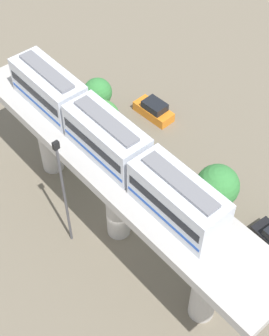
{
  "coord_description": "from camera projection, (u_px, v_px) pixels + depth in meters",
  "views": [
    {
      "loc": [
        14.19,
        18.36,
        34.21
      ],
      "look_at": [
        -2.5,
        -0.92,
        5.18
      ],
      "focal_mm": 53.05,
      "sensor_mm": 36.0,
      "label": 1
    }
  ],
  "objects": [
    {
      "name": "parked_car_orange",
      "position": [
        154.0,
        110.0,
        49.66
      ],
      "size": [
        2.01,
        4.29,
        1.76
      ],
      "rotation": [
        0.0,
        0.0,
        0.05
      ],
      "color": "orange",
      "rests_on": "ground"
    },
    {
      "name": "train",
      "position": [
        107.0,
        138.0,
        33.81
      ],
      "size": [
        2.64,
        20.5,
        3.24
      ],
      "color": "silver",
      "rests_on": "viaduct"
    },
    {
      "name": "tree_mid_lot",
      "position": [
        217.0,
        186.0,
        38.97
      ],
      "size": [
        3.51,
        3.51,
        5.77
      ],
      "color": "brown",
      "rests_on": "ground"
    },
    {
      "name": "tree_near_viaduct",
      "position": [
        102.0,
        118.0,
        44.57
      ],
      "size": [
        3.31,
        3.31,
        5.38
      ],
      "color": "brown",
      "rests_on": "ground"
    },
    {
      "name": "signal_post",
      "position": [
        64.0,
        191.0,
        35.87
      ],
      "size": [
        0.44,
        0.28,
        11.24
      ],
      "color": "#4C4C51",
      "rests_on": "ground"
    },
    {
      "name": "ground_plane",
      "position": [
        119.0,
        230.0,
        41.0
      ],
      "size": [
        120.0,
        120.0,
        0.0
      ],
      "primitive_type": "plane",
      "color": "#706654"
    },
    {
      "name": "tree_far_corner",
      "position": [
        98.0,
        92.0,
        48.16
      ],
      "size": [
        2.82,
        2.82,
        4.32
      ],
      "color": "brown",
      "rests_on": "ground"
    },
    {
      "name": "viaduct",
      "position": [
        117.0,
        181.0,
        36.15
      ],
      "size": [
        5.2,
        28.85,
        8.64
      ],
      "color": "#B7B2AA",
      "rests_on": "ground"
    }
  ]
}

